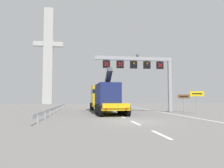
% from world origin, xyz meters
% --- Properties ---
extents(ground, '(112.00, 112.00, 0.00)m').
position_xyz_m(ground, '(0.00, 0.00, 0.00)').
color(ground, slate).
extents(lane_markings, '(0.20, 47.80, 0.01)m').
position_xyz_m(lane_markings, '(-0.18, 16.60, 0.01)').
color(lane_markings, silver).
rests_on(lane_markings, ground).
extents(edge_line_right, '(0.20, 63.00, 0.01)m').
position_xyz_m(edge_line_right, '(6.20, 12.00, 0.01)').
color(edge_line_right, silver).
rests_on(edge_line_right, ground).
extents(overhead_lane_gantry, '(10.36, 0.90, 7.44)m').
position_xyz_m(overhead_lane_gantry, '(3.91, 10.30, 5.72)').
color(overhead_lane_gantry, '#9EA0A5').
rests_on(overhead_lane_gantry, ground).
extents(heavy_haul_truck_yellow, '(3.46, 14.14, 5.30)m').
position_xyz_m(heavy_haul_truck_yellow, '(-1.11, 11.91, 1.99)').
color(heavy_haul_truck_yellow, yellow).
rests_on(heavy_haul_truck_yellow, ground).
extents(exit_sign_yellow, '(1.78, 0.15, 2.61)m').
position_xyz_m(exit_sign_yellow, '(9.23, 6.93, 2.03)').
color(exit_sign_yellow, '#9EA0A5').
rests_on(exit_sign_yellow, ground).
extents(tourist_info_sign_brown, '(1.62, 0.15, 2.27)m').
position_xyz_m(tourist_info_sign_brown, '(9.12, 9.95, 1.74)').
color(tourist_info_sign_brown, '#9EA0A5').
rests_on(tourist_info_sign_brown, ground).
extents(guardrail_left, '(0.13, 34.33, 0.76)m').
position_xyz_m(guardrail_left, '(-7.20, 15.16, 0.56)').
color(guardrail_left, '#999EA3').
rests_on(guardrail_left, ground).
extents(bridge_pylon_distant, '(9.00, 2.00, 30.12)m').
position_xyz_m(bridge_pylon_distant, '(-14.46, 51.79, 15.45)').
color(bridge_pylon_distant, '#B7B7B2').
rests_on(bridge_pylon_distant, ground).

